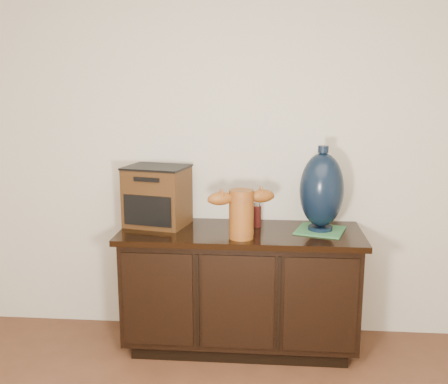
# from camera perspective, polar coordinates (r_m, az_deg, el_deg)

# --- Properties ---
(room) EXTENTS (5.00, 5.00, 5.00)m
(room) POSITION_cam_1_polar(r_m,az_deg,el_deg) (0.90, -5.61, -9.97)
(room) COLOR #512E1B
(room) RESTS_ON ground
(sideboard) EXTENTS (1.46, 0.56, 0.75)m
(sideboard) POSITION_cam_1_polar(r_m,az_deg,el_deg) (3.29, 1.79, -10.39)
(sideboard) COLOR black
(sideboard) RESTS_ON ground
(terracotta_vessel) EXTENTS (0.40, 0.21, 0.28)m
(terracotta_vessel) POSITION_cam_1_polar(r_m,az_deg,el_deg) (2.98, 1.90, -2.10)
(terracotta_vessel) COLOR brown
(terracotta_vessel) RESTS_ON sideboard
(tv_radio) EXTENTS (0.43, 0.37, 0.37)m
(tv_radio) POSITION_cam_1_polar(r_m,az_deg,el_deg) (3.28, -7.27, -0.41)
(tv_radio) COLOR #3F240F
(tv_radio) RESTS_ON sideboard
(green_mat) EXTENTS (0.34, 0.34, 0.01)m
(green_mat) POSITION_cam_1_polar(r_m,az_deg,el_deg) (3.22, 10.42, -4.11)
(green_mat) COLOR #32703F
(green_mat) RESTS_ON sideboard
(lamp_base) EXTENTS (0.33, 0.33, 0.51)m
(lamp_base) POSITION_cam_1_polar(r_m,az_deg,el_deg) (3.16, 10.58, 0.18)
(lamp_base) COLOR black
(lamp_base) RESTS_ON green_mat
(spray_can) EXTENTS (0.05, 0.05, 0.16)m
(spray_can) POSITION_cam_1_polar(r_m,az_deg,el_deg) (3.25, 3.59, -2.46)
(spray_can) COLOR #5D1310
(spray_can) RESTS_ON sideboard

